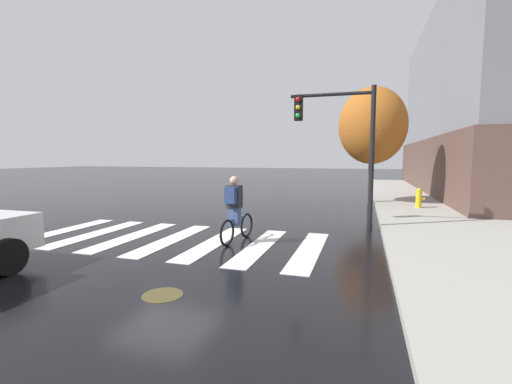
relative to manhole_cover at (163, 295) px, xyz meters
The scene contains 7 objects.
ground_plane 3.87m from the manhole_cover, 121.20° to the left, with size 120.00×120.00×0.00m, color black.
crosswalk_stripes 3.77m from the manhole_cover, 118.59° to the left, with size 7.78×3.64×0.01m.
manhole_cover is the anchor object (origin of this frame).
cyclist 3.60m from the manhole_cover, 91.60° to the left, with size 0.39×1.70×1.69m.
traffic_light_near 7.10m from the manhole_cover, 68.78° to the left, with size 2.47×0.28×4.20m.
fire_hydrant 11.67m from the manhole_cover, 64.02° to the left, with size 0.33×0.22×0.78m.
street_tree_near 12.80m from the manhole_cover, 74.50° to the left, with size 2.95×2.95×5.25m.
Camera 1 is at (4.97, -7.91, 2.16)m, focal length 24.38 mm.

